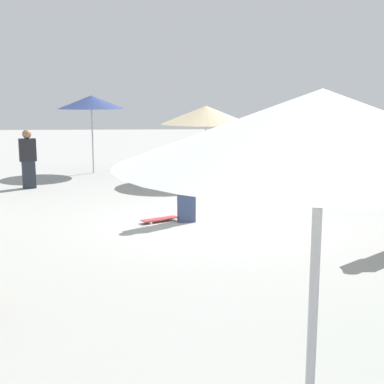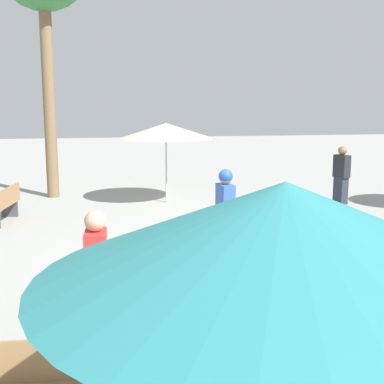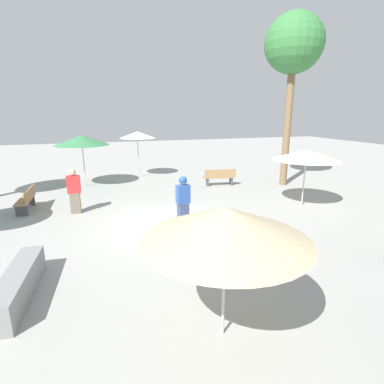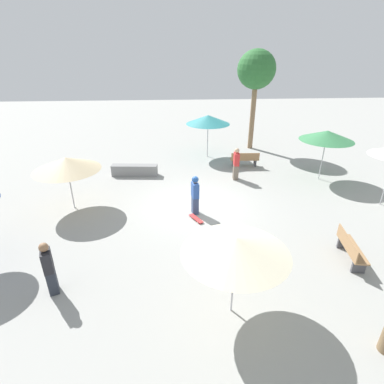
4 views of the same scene
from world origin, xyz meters
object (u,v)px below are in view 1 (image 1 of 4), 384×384
Objects in this scene: skater_main at (186,179)px; shade_umbrella_white at (321,129)px; bystander_watching at (28,159)px; concrete_ledge at (344,183)px; shade_umbrella_navy at (91,102)px; skateboard at (160,219)px; shade_umbrella_tan at (206,115)px.

skater_main is 8.29m from shade_umbrella_white.
shade_umbrella_white is at bearing 89.13° from bystander_watching.
concrete_ledge is 1.50× the size of bystander_watching.
concrete_ledge is 0.96× the size of shade_umbrella_navy.
skater_main is 5.96m from bystander_watching.
skateboard is at bearing -174.56° from shade_umbrella_white.
shade_umbrella_tan is at bearing -122.56° from concrete_ledge.
shade_umbrella_white is at bearing -2.65° from shade_umbrella_tan.
concrete_ledge is 8.44m from shade_umbrella_navy.
concrete_ledge is 0.94× the size of shade_umbrella_white.
shade_umbrella_tan reaches higher than bystander_watching.
shade_umbrella_tan is 5.21m from bystander_watching.
concrete_ledge is at bearing 150.54° from bystander_watching.
shade_umbrella_navy is at bearing -120.70° from concrete_ledge.
bystander_watching is (-12.40, -4.39, -1.59)m from shade_umbrella_white.
shade_umbrella_navy is at bearing -169.02° from shade_umbrella_white.
skater_main reaches higher than concrete_ledge.
shade_umbrella_navy is 1.57× the size of bystander_watching.
shade_umbrella_white is at bearing 66.27° from skateboard.
shade_umbrella_tan is (-5.12, 1.39, 1.92)m from skateboard.
skater_main is at bearing 150.84° from skateboard.
bystander_watching is (2.82, -1.44, -1.52)m from shade_umbrella_navy.
skater_main is at bearing 21.05° from shade_umbrella_navy.
concrete_ledge reaches higher than skateboard.
shade_umbrella_white is at bearing 82.36° from skater_main.
bystander_watching is (0.86, -5.01, -1.17)m from shade_umbrella_tan.
skateboard is 0.33× the size of concrete_ledge.
concrete_ledge is at bearing 159.72° from shade_umbrella_white.
bystander_watching is at bearing -26.99° from shade_umbrella_navy.
shade_umbrella_tan is (1.96, 3.57, -0.35)m from shade_umbrella_navy.
bystander_watching is (-4.26, -3.62, 0.75)m from skateboard.
shade_umbrella_tan is at bearing -134.37° from skateboard.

